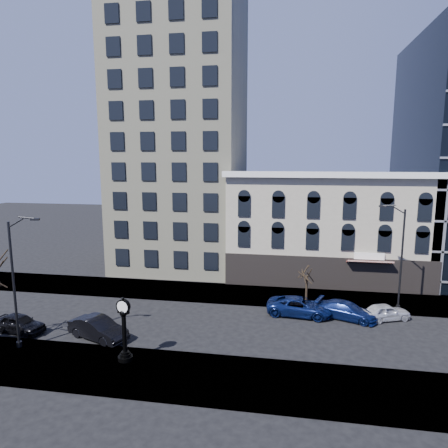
% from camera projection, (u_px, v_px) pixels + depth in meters
% --- Properties ---
extents(ground, '(160.00, 160.00, 0.00)m').
position_uv_depth(ground, '(193.00, 324.00, 33.73)').
color(ground, black).
rests_on(ground, ground).
extents(sidewalk_far, '(160.00, 6.00, 0.12)m').
position_uv_depth(sidewalk_far, '(211.00, 292.00, 41.50)').
color(sidewalk_far, gray).
rests_on(sidewalk_far, ground).
extents(sidewalk_near, '(160.00, 6.00, 0.12)m').
position_uv_depth(sidewalk_near, '(163.00, 373.00, 25.94)').
color(sidewalk_near, gray).
rests_on(sidewalk_near, ground).
extents(cream_tower, '(15.90, 15.40, 42.50)m').
position_uv_depth(cream_tower, '(180.00, 114.00, 49.91)').
color(cream_tower, '#BDB898').
rests_on(cream_tower, ground).
extents(victorian_row, '(22.60, 11.19, 12.50)m').
position_uv_depth(victorian_row, '(326.00, 227.00, 46.22)').
color(victorian_row, '#ADA38E').
rests_on(victorian_row, ground).
extents(street_clock, '(1.03, 1.03, 4.54)m').
position_uv_depth(street_clock, '(124.00, 332.00, 27.22)').
color(street_clock, black).
rests_on(street_clock, sidewalk_near).
extents(street_lamp_near, '(2.56, 0.70, 9.93)m').
position_uv_depth(street_lamp_near, '(21.00, 248.00, 28.17)').
color(street_lamp_near, black).
rests_on(street_lamp_near, sidewalk_near).
extents(street_lamp_far, '(2.47, 1.03, 9.85)m').
position_uv_depth(street_lamp_far, '(395.00, 230.00, 35.71)').
color(street_lamp_far, black).
rests_on(street_lamp_far, sidewalk_far).
extents(bare_tree_far, '(2.38, 2.38, 4.09)m').
position_uv_depth(bare_tree_far, '(307.00, 270.00, 38.38)').
color(bare_tree_far, black).
rests_on(bare_tree_far, sidewalk_far).
extents(car_near_a, '(4.62, 2.56, 1.49)m').
position_uv_depth(car_near_a, '(20.00, 323.00, 32.09)').
color(car_near_a, black).
rests_on(car_near_a, ground).
extents(car_near_b, '(5.39, 3.51, 1.68)m').
position_uv_depth(car_near_b, '(98.00, 328.00, 30.93)').
color(car_near_b, black).
rests_on(car_near_b, ground).
extents(car_far_a, '(6.00, 3.24, 1.60)m').
position_uv_depth(car_far_a, '(300.00, 307.00, 35.55)').
color(car_far_a, '#0C194C').
rests_on(car_far_a, ground).
extents(car_far_b, '(5.62, 3.82, 1.51)m').
position_uv_depth(car_far_b, '(347.00, 310.00, 34.76)').
color(car_far_b, '#0C194C').
rests_on(car_far_b, ground).
extents(car_far_c, '(4.53, 3.13, 1.43)m').
position_uv_depth(car_far_c, '(386.00, 312.00, 34.55)').
color(car_far_c, silver).
rests_on(car_far_c, ground).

